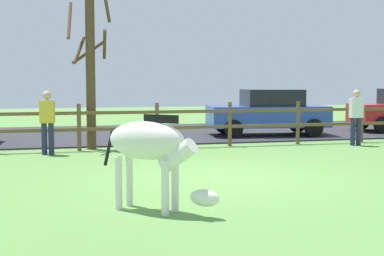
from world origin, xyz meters
The scene contains 8 objects.
ground_plane centered at (0.00, 0.00, 0.00)m, with size 60.00×60.00×0.00m, color #5B8C42.
parking_asphalt centered at (0.00, 9.30, 0.03)m, with size 28.00×7.40×0.05m, color #2D2D33.
paddock_fence centered at (-0.24, 5.00, 0.73)m, with size 21.63×0.11×1.28m.
bare_tree centered at (-2.04, 5.33, 2.31)m, with size 1.27×1.25×4.81m.
zebra centered at (-1.79, -2.45, 0.93)m, with size 1.54×1.46×1.41m.
parked_car_blue centered at (4.08, 7.36, 0.84)m, with size 4.18×2.26×1.56m.
visitor_left_of_tree centered at (5.56, 4.25, 0.91)m, with size 0.38×0.25×1.64m.
visitor_right_of_tree centered at (-3.22, 4.41, 0.91)m, with size 0.40×0.28×1.64m.
Camera 1 is at (-3.24, -10.31, 1.88)m, focal length 52.13 mm.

